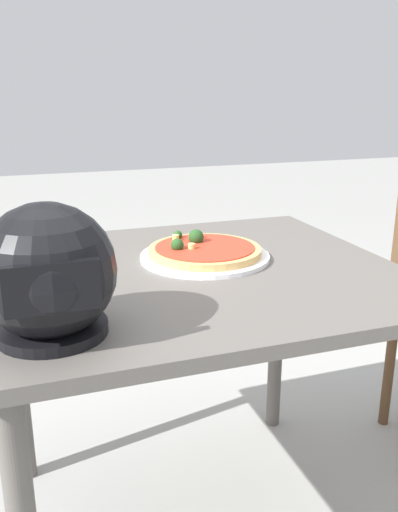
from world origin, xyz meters
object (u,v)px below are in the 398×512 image
Objects in this scene: pizza at (203,250)px; drinking_glass at (42,261)px; dining_table at (193,307)px; motorcycle_helmet at (48,274)px.

pizza is 2.71× the size of drinking_glass.
motorcycle_helmet is at bearing 37.21° from dining_table.
drinking_glass reaches higher than dining_table.
drinking_glass reaches higher than pizza.
dining_table is 9.27× the size of drinking_glass.
dining_table is at bearing 178.52° from drinking_glass.
drinking_glass is at bearing 8.76° from pizza.
motorcycle_helmet is (0.41, 0.34, 0.09)m from pizza.
motorcycle_helmet is 0.28m from drinking_glass.
motorcycle_helmet is (0.35, 0.27, 0.22)m from dining_table.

